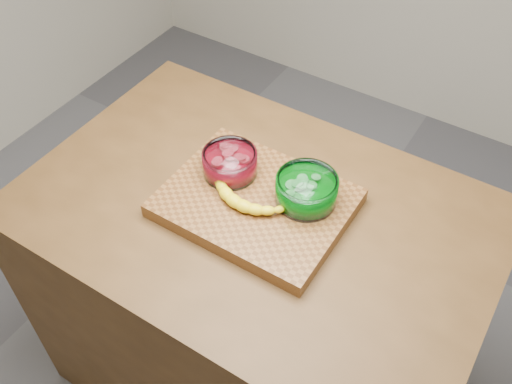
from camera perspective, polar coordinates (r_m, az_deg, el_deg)
The scene contains 6 objects.
ground at distance 2.20m, azimuth 0.00°, elevation -17.42°, with size 3.50×3.50×0.00m, color #56555A.
counter at distance 1.81m, azimuth 0.00°, elevation -11.17°, with size 1.20×0.80×0.90m, color #523518.
cutting_board at distance 1.43m, azimuth 0.00°, elevation -1.10°, with size 0.45×0.35×0.04m, color brown.
bowl_red at distance 1.46m, azimuth -2.63°, elevation 2.92°, with size 0.14×0.14×0.07m.
bowl_green at distance 1.39m, azimuth 5.07°, elevation 0.20°, with size 0.15×0.15×0.07m.
banana at distance 1.40m, azimuth -1.07°, elevation -0.15°, with size 0.25×0.13×0.04m, color yellow, non-canonical shape.
Camera 1 is at (0.51, -0.81, 1.98)m, focal length 40.00 mm.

